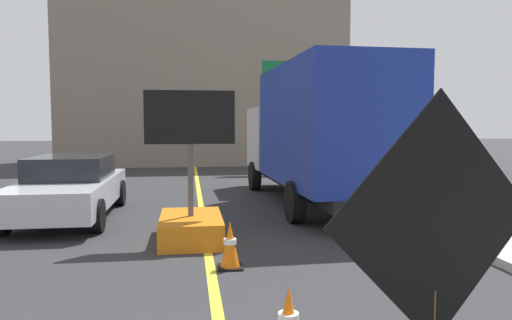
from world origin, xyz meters
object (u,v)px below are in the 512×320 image
object	(u,v)px
arrow_board_trailer	(191,214)
traffic_cone_mid_lane	(230,245)
highway_guide_sign	(306,93)
roadwork_sign	(435,226)
pickup_car	(70,187)
box_truck	(316,133)

from	to	relation	value
arrow_board_trailer	traffic_cone_mid_lane	bearing A→B (deg)	-72.26
traffic_cone_mid_lane	highway_guide_sign	bearing A→B (deg)	71.56
roadwork_sign	pickup_car	bearing A→B (deg)	116.87
roadwork_sign	traffic_cone_mid_lane	bearing A→B (deg)	103.41
box_truck	highway_guide_sign	world-z (taller)	highway_guide_sign
pickup_car	highway_guide_sign	distance (m)	12.28
arrow_board_trailer	highway_guide_sign	distance (m)	13.04
arrow_board_trailer	highway_guide_sign	xyz separation A→B (m)	(5.03, 11.67, 2.94)
pickup_car	box_truck	bearing A→B (deg)	8.25
arrow_board_trailer	highway_guide_sign	world-z (taller)	highway_guide_sign
pickup_car	traffic_cone_mid_lane	bearing A→B (deg)	-52.72
roadwork_sign	pickup_car	world-z (taller)	roadwork_sign
arrow_board_trailer	pickup_car	world-z (taller)	arrow_board_trailer
box_truck	pickup_car	distance (m)	6.07
box_truck	pickup_car	size ratio (longest dim) A/B	1.71
arrow_board_trailer	traffic_cone_mid_lane	world-z (taller)	arrow_board_trailer
box_truck	pickup_car	bearing A→B (deg)	-171.75
highway_guide_sign	traffic_cone_mid_lane	distance (m)	14.47
roadwork_sign	pickup_car	distance (m)	9.29
arrow_board_trailer	pickup_car	size ratio (longest dim) A/B	0.58
roadwork_sign	pickup_car	xyz separation A→B (m)	(-4.18, 8.26, -0.78)
arrow_board_trailer	box_truck	xyz separation A→B (m)	(3.23, 3.35, 1.39)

